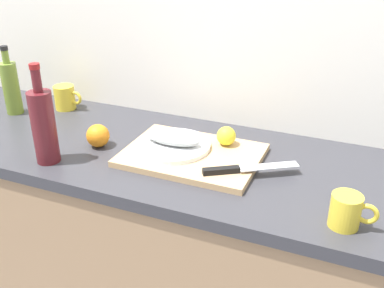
{
  "coord_description": "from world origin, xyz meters",
  "views": [
    {
      "loc": [
        0.66,
        -1.19,
        1.58
      ],
      "look_at": [
        0.17,
        -0.01,
        0.95
      ],
      "focal_mm": 42.08,
      "sensor_mm": 36.0,
      "label": 1
    }
  ],
  "objects_px": {
    "cutting_board": "(192,155)",
    "lemon_0": "(226,136)",
    "white_plate": "(173,145)",
    "orange_0": "(98,136)",
    "fish_fillet": "(173,138)",
    "chef_knife": "(239,169)",
    "coffee_mug_2": "(347,211)",
    "olive_oil_bottle": "(11,87)",
    "wine_bottle": "(44,125)",
    "coffee_mug_1": "(65,97)"
  },
  "relations": [
    {
      "from": "chef_knife",
      "to": "coffee_mug_1",
      "type": "distance_m",
      "value": 0.86
    },
    {
      "from": "wine_bottle",
      "to": "orange_0",
      "type": "height_order",
      "value": "wine_bottle"
    },
    {
      "from": "fish_fillet",
      "to": "wine_bottle",
      "type": "bearing_deg",
      "value": -148.77
    },
    {
      "from": "coffee_mug_2",
      "to": "orange_0",
      "type": "bearing_deg",
      "value": 169.94
    },
    {
      "from": "chef_knife",
      "to": "coffee_mug_2",
      "type": "bearing_deg",
      "value": -54.21
    },
    {
      "from": "cutting_board",
      "to": "coffee_mug_2",
      "type": "relative_size",
      "value": 3.69
    },
    {
      "from": "lemon_0",
      "to": "coffee_mug_2",
      "type": "xyz_separation_m",
      "value": [
        0.41,
        -0.28,
        -0.01
      ]
    },
    {
      "from": "cutting_board",
      "to": "orange_0",
      "type": "distance_m",
      "value": 0.33
    },
    {
      "from": "lemon_0",
      "to": "orange_0",
      "type": "bearing_deg",
      "value": -161.14
    },
    {
      "from": "lemon_0",
      "to": "cutting_board",
      "type": "bearing_deg",
      "value": -130.4
    },
    {
      "from": "lemon_0",
      "to": "coffee_mug_1",
      "type": "height_order",
      "value": "coffee_mug_1"
    },
    {
      "from": "white_plate",
      "to": "lemon_0",
      "type": "xyz_separation_m",
      "value": [
        0.15,
        0.08,
        0.02
      ]
    },
    {
      "from": "olive_oil_bottle",
      "to": "coffee_mug_1",
      "type": "height_order",
      "value": "olive_oil_bottle"
    },
    {
      "from": "cutting_board",
      "to": "lemon_0",
      "type": "xyz_separation_m",
      "value": [
        0.08,
        0.1,
        0.04
      ]
    },
    {
      "from": "white_plate",
      "to": "fish_fillet",
      "type": "bearing_deg",
      "value": 0.0
    },
    {
      "from": "lemon_0",
      "to": "chef_knife",
      "type": "bearing_deg",
      "value": -59.43
    },
    {
      "from": "lemon_0",
      "to": "coffee_mug_1",
      "type": "xyz_separation_m",
      "value": [
        -0.72,
        0.1,
        -0.0
      ]
    },
    {
      "from": "coffee_mug_2",
      "to": "orange_0",
      "type": "relative_size",
      "value": 1.49
    },
    {
      "from": "wine_bottle",
      "to": "coffee_mug_2",
      "type": "relative_size",
      "value": 2.72
    },
    {
      "from": "olive_oil_bottle",
      "to": "orange_0",
      "type": "height_order",
      "value": "olive_oil_bottle"
    },
    {
      "from": "olive_oil_bottle",
      "to": "chef_knife",
      "type": "bearing_deg",
      "value": -8.54
    },
    {
      "from": "wine_bottle",
      "to": "coffee_mug_1",
      "type": "distance_m",
      "value": 0.46
    },
    {
      "from": "lemon_0",
      "to": "coffee_mug_2",
      "type": "height_order",
      "value": "coffee_mug_2"
    },
    {
      "from": "chef_knife",
      "to": "lemon_0",
      "type": "bearing_deg",
      "value": 88.05
    },
    {
      "from": "white_plate",
      "to": "olive_oil_bottle",
      "type": "xyz_separation_m",
      "value": [
        -0.73,
        0.07,
        0.08
      ]
    },
    {
      "from": "olive_oil_bottle",
      "to": "coffee_mug_2",
      "type": "height_order",
      "value": "olive_oil_bottle"
    },
    {
      "from": "cutting_board",
      "to": "lemon_0",
      "type": "relative_size",
      "value": 6.82
    },
    {
      "from": "white_plate",
      "to": "orange_0",
      "type": "xyz_separation_m",
      "value": [
        -0.25,
        -0.06,
        0.01
      ]
    },
    {
      "from": "cutting_board",
      "to": "chef_knife",
      "type": "relative_size",
      "value": 1.65
    },
    {
      "from": "white_plate",
      "to": "lemon_0",
      "type": "distance_m",
      "value": 0.18
    },
    {
      "from": "white_plate",
      "to": "orange_0",
      "type": "height_order",
      "value": "orange_0"
    },
    {
      "from": "cutting_board",
      "to": "coffee_mug_1",
      "type": "bearing_deg",
      "value": 162.66
    },
    {
      "from": "lemon_0",
      "to": "olive_oil_bottle",
      "type": "height_order",
      "value": "olive_oil_bottle"
    },
    {
      "from": "olive_oil_bottle",
      "to": "coffee_mug_1",
      "type": "distance_m",
      "value": 0.21
    },
    {
      "from": "coffee_mug_2",
      "to": "orange_0",
      "type": "xyz_separation_m",
      "value": [
        -0.82,
        0.14,
        -0.01
      ]
    },
    {
      "from": "chef_knife",
      "to": "coffee_mug_2",
      "type": "height_order",
      "value": "coffee_mug_2"
    },
    {
      "from": "white_plate",
      "to": "fish_fillet",
      "type": "relative_size",
      "value": 1.33
    },
    {
      "from": "white_plate",
      "to": "orange_0",
      "type": "bearing_deg",
      "value": -167.71
    },
    {
      "from": "coffee_mug_1",
      "to": "orange_0",
      "type": "relative_size",
      "value": 1.57
    },
    {
      "from": "chef_knife",
      "to": "coffee_mug_1",
      "type": "bearing_deg",
      "value": 129.67
    },
    {
      "from": "cutting_board",
      "to": "chef_knife",
      "type": "distance_m",
      "value": 0.19
    },
    {
      "from": "cutting_board",
      "to": "white_plate",
      "type": "distance_m",
      "value": 0.08
    },
    {
      "from": "olive_oil_bottle",
      "to": "orange_0",
      "type": "bearing_deg",
      "value": -14.99
    },
    {
      "from": "fish_fillet",
      "to": "olive_oil_bottle",
      "type": "relative_size",
      "value": 0.69
    },
    {
      "from": "cutting_board",
      "to": "white_plate",
      "type": "xyz_separation_m",
      "value": [
        -0.07,
        0.01,
        0.02
      ]
    },
    {
      "from": "white_plate",
      "to": "orange_0",
      "type": "relative_size",
      "value": 3.17
    },
    {
      "from": "chef_knife",
      "to": "olive_oil_bottle",
      "type": "distance_m",
      "value": 0.99
    },
    {
      "from": "cutting_board",
      "to": "white_plate",
      "type": "bearing_deg",
      "value": 170.25
    },
    {
      "from": "fish_fillet",
      "to": "chef_knife",
      "type": "xyz_separation_m",
      "value": [
        0.25,
        -0.07,
        -0.02
      ]
    },
    {
      "from": "coffee_mug_2",
      "to": "lemon_0",
      "type": "bearing_deg",
      "value": 145.25
    }
  ]
}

